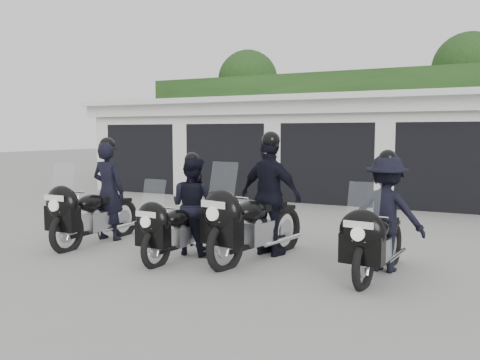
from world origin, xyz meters
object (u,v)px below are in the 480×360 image
at_px(police_bike_a, 97,200).
at_px(police_bike_d, 383,220).
at_px(police_bike_c, 263,203).
at_px(police_bike_b, 186,212).

distance_m(police_bike_a, police_bike_d, 4.88).
bearing_deg(police_bike_c, police_bike_b, -145.19).
xyz_separation_m(police_bike_b, police_bike_c, (1.11, 0.47, 0.15)).
relative_size(police_bike_a, police_bike_b, 1.14).
xyz_separation_m(police_bike_a, police_bike_b, (1.93, -0.12, -0.05)).
bearing_deg(police_bike_d, police_bike_a, -171.68).
distance_m(police_bike_b, police_bike_d, 2.97).
xyz_separation_m(police_bike_a, police_bike_c, (3.04, 0.35, 0.10)).
bearing_deg(police_bike_a, police_bike_b, -4.38).
height_order(police_bike_c, police_bike_d, police_bike_c).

